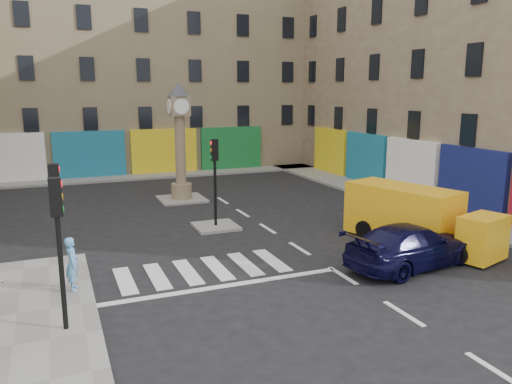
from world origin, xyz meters
TOP-DOWN VIEW (x-y plane):
  - ground at (0.00, 0.00)m, footprint 120.00×120.00m
  - sidewalk_right at (8.70, 10.00)m, footprint 2.60×30.00m
  - sidewalk_far at (-4.00, 22.20)m, footprint 32.00×2.40m
  - island_near at (-2.00, 8.00)m, footprint 1.80×1.80m
  - island_far at (-2.00, 14.00)m, footprint 2.40×2.40m
  - building_right at (15.00, 10.00)m, footprint 10.00×30.00m
  - building_far at (-4.00, 28.00)m, footprint 32.00×10.00m
  - traffic_light_left_near at (-8.30, 0.20)m, footprint 0.28×0.22m
  - traffic_light_left_far at (-8.30, 2.60)m, footprint 0.28×0.22m
  - traffic_light_island at (-2.00, 8.00)m, footprint 0.28×0.22m
  - clock_pillar at (-2.00, 14.00)m, footprint 1.20×1.20m
  - navy_sedan at (2.57, 0.88)m, footprint 5.27×2.88m
  - yellow_van at (4.37, 2.89)m, footprint 3.42×6.22m
  - pedestrian_blue at (-8.00, 2.69)m, footprint 0.41×0.59m

SIDE VIEW (x-z plane):
  - ground at x=0.00m, z-range 0.00..0.00m
  - island_near at x=-2.00m, z-range 0.00..0.12m
  - island_far at x=-2.00m, z-range 0.00..0.12m
  - sidewalk_right at x=8.70m, z-range 0.00..0.15m
  - sidewalk_far at x=-4.00m, z-range 0.00..0.15m
  - navy_sedan at x=2.57m, z-range 0.00..1.45m
  - pedestrian_blue at x=-8.00m, z-range 0.15..1.72m
  - yellow_van at x=4.37m, z-range -0.01..2.16m
  - traffic_light_island at x=-2.00m, z-range 0.74..4.44m
  - traffic_light_left_near at x=-8.30m, z-range 0.77..4.47m
  - traffic_light_left_far at x=-8.30m, z-range 0.77..4.47m
  - clock_pillar at x=-2.00m, z-range 0.50..6.60m
  - building_right at x=15.00m, z-range 0.00..16.00m
  - building_far at x=-4.00m, z-range 0.00..17.00m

